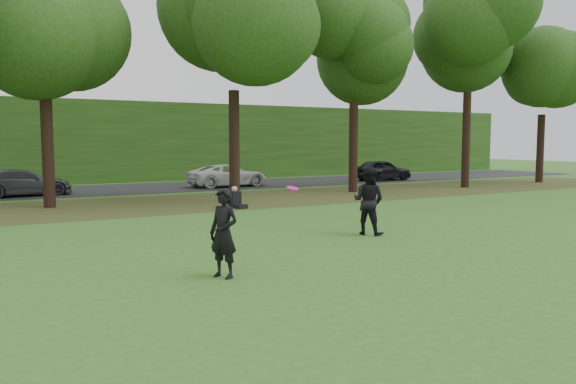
# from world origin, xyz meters

# --- Properties ---
(ground) EXTENTS (120.00, 120.00, 0.00)m
(ground) POSITION_xyz_m (0.00, 0.00, 0.00)
(ground) COLOR #2D561B
(ground) RESTS_ON ground
(leaf_litter) EXTENTS (60.00, 7.00, 0.01)m
(leaf_litter) POSITION_xyz_m (0.00, 13.00, 0.01)
(leaf_litter) COLOR #48341A
(leaf_litter) RESTS_ON ground
(street) EXTENTS (70.00, 7.00, 0.02)m
(street) POSITION_xyz_m (0.00, 21.00, 0.01)
(street) COLOR black
(street) RESTS_ON ground
(far_hedge) EXTENTS (70.00, 3.00, 5.00)m
(far_hedge) POSITION_xyz_m (0.00, 27.00, 2.50)
(far_hedge) COLOR #1E3F12
(far_hedge) RESTS_ON ground
(player_left) EXTENTS (0.63, 0.72, 1.66)m
(player_left) POSITION_xyz_m (-1.62, 0.40, 0.83)
(player_left) COLOR black
(player_left) RESTS_ON ground
(player_right) EXTENTS (1.04, 1.11, 1.83)m
(player_right) POSITION_xyz_m (3.72, 2.94, 0.92)
(player_right) COLOR black
(player_right) RESTS_ON ground
(parked_cars) EXTENTS (41.33, 2.59, 1.46)m
(parked_cars) POSITION_xyz_m (-1.98, 19.39, 0.69)
(parked_cars) COLOR black
(parked_cars) RESTS_ON street
(frisbee) EXTENTS (0.38, 0.38, 0.12)m
(frisbee) POSITION_xyz_m (0.71, 1.86, 1.46)
(frisbee) COLOR #F8149F
(frisbee) RESTS_ON ground
(seated_person) EXTENTS (0.57, 0.81, 0.83)m
(seated_person) POSITION_xyz_m (3.11, 10.25, 0.31)
(seated_person) COLOR black
(seated_person) RESTS_ON ground
(tree_line) EXTENTS (55.30, 7.90, 12.31)m
(tree_line) POSITION_xyz_m (-0.34, 12.94, 7.84)
(tree_line) COLOR black
(tree_line) RESTS_ON ground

